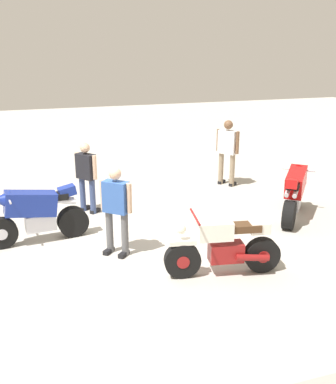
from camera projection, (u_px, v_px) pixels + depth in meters
ground_plane at (126, 243)px, 8.71m from camera, size 40.00×40.00×0.00m
motorcycle_cream_vintage at (224, 247)px, 7.38m from camera, size 1.95×0.77×1.07m
motorcycle_red_sportbike at (295, 192)px, 9.81m from camera, size 1.41×1.61×1.14m
motorcycle_blue_sportbike at (36, 213)px, 8.58m from camera, size 1.96×0.70×1.14m
person_in_black_shirt at (86, 174)px, 10.04m from camera, size 0.50×0.56×1.60m
person_in_blue_shirt at (116, 206)px, 7.99m from camera, size 0.55×0.53×1.62m
person_in_white_shirt at (227, 148)px, 11.98m from camera, size 0.51×0.61×1.76m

